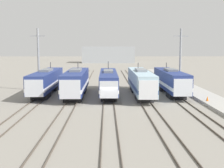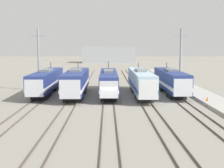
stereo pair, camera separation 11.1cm
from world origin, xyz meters
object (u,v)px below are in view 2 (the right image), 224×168
locomotive_center (109,82)px  catenary_tower_left (39,59)px  locomotive_center_left (76,83)px  locomotive_center_right (141,82)px  traffic_cone (207,99)px  catenary_tower_right (181,59)px  locomotive_far_right (171,81)px  locomotive_far_left (46,81)px

locomotive_center → catenary_tower_left: bearing=156.1°
locomotive_center_left → locomotive_center_right: (10.29, 0.31, 0.00)m
traffic_cone → locomotive_center_right: bearing=141.4°
locomotive_center → traffic_cone: locomotive_center is taller
catenary_tower_left → catenary_tower_right: 25.25m
locomotive_center_left → locomotive_center_right: size_ratio=0.90×
locomotive_far_right → catenary_tower_right: size_ratio=1.57×
locomotive_far_left → catenary_tower_right: (23.17, 4.35, 3.55)m
locomotive_far_left → locomotive_center_left: size_ratio=1.09×
locomotive_center → catenary_tower_right: 14.45m
locomotive_center_right → traffic_cone: locomotive_center_right is taller
locomotive_far_left → locomotive_center_right: bearing=-8.4°
catenary_tower_left → traffic_cone: size_ratio=16.55×
locomotive_far_right → traffic_cone: 9.30m
locomotive_center_right → catenary_tower_right: bearing=40.6°
locomotive_center_right → catenary_tower_right: size_ratio=1.72×
locomotive_far_right → locomotive_far_left: bearing=178.8°
locomotive_far_left → traffic_cone: locomotive_far_left is taller
locomotive_center_right → locomotive_far_right: bearing=19.7°
locomotive_center → traffic_cone: (13.59, -7.87, -1.37)m
locomotive_center_right → locomotive_far_right: size_ratio=1.09×
locomotive_center_left → locomotive_center: (5.14, 1.44, -0.12)m
locomotive_far_left → catenary_tower_left: (-2.08, 4.35, 3.55)m
traffic_cone → locomotive_far_left: bearing=159.3°
locomotive_far_right → catenary_tower_right: bearing=61.5°
locomotive_far_left → catenary_tower_right: bearing=10.6°
locomotive_far_right → catenary_tower_left: size_ratio=1.57×
locomotive_center → locomotive_center_right: (5.14, -1.13, 0.12)m
locomotive_far_left → catenary_tower_left: bearing=115.5°
locomotive_center_left → catenary_tower_left: catenary_tower_left is taller
locomotive_center_left → locomotive_far_right: size_ratio=0.98×
locomotive_far_left → catenary_tower_right: 23.84m
catenary_tower_right → locomotive_far_left: bearing=-169.4°
locomotive_center_right → locomotive_far_right: 5.46m
locomotive_center_left → catenary_tower_left: (-7.22, 6.93, 3.46)m
locomotive_center_left → catenary_tower_left: bearing=136.2°
locomotive_center → locomotive_far_right: (10.29, 0.71, 0.07)m
locomotive_center → traffic_cone: 15.77m
locomotive_center → locomotive_center_right: 5.27m
locomotive_center → locomotive_center_left: bearing=-164.3°
catenary_tower_right → locomotive_center: bearing=-156.9°
locomotive_far_right → catenary_tower_right: (2.59, 4.78, 3.51)m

